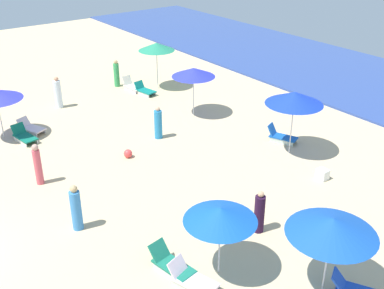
% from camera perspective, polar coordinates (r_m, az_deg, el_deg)
% --- Properties ---
extents(umbrella_0, '(2.43, 2.43, 2.38)m').
position_cam_1_polar(umbrella_0, '(12.96, 16.54, -9.41)').
color(umbrella_0, silver).
rests_on(umbrella_0, ground_plane).
extents(lounge_chair_1_0, '(1.42, 0.83, 0.70)m').
position_cam_1_polar(lounge_chair_1_0, '(22.84, -19.58, 0.96)').
color(lounge_chair_1_0, silver).
rests_on(lounge_chair_1_0, ground_plane).
extents(lounge_chair_1_1, '(1.45, 1.10, 0.67)m').
position_cam_1_polar(lounge_chair_1_1, '(23.59, -18.84, 1.90)').
color(lounge_chair_1_1, silver).
rests_on(lounge_chair_1_1, ground_plane).
extents(umbrella_2, '(2.18, 2.18, 2.50)m').
position_cam_1_polar(umbrella_2, '(23.65, 0.18, 8.70)').
color(umbrella_2, silver).
rests_on(umbrella_2, ground_plane).
extents(umbrella_5, '(2.08, 2.08, 2.72)m').
position_cam_1_polar(umbrella_5, '(27.56, -4.31, 11.67)').
color(umbrella_5, silver).
rests_on(umbrella_5, ground_plane).
extents(lounge_chair_5_0, '(1.37, 0.82, 0.67)m').
position_cam_1_polar(lounge_chair_5_0, '(27.33, -5.74, 6.53)').
color(lounge_chair_5_0, silver).
rests_on(lounge_chair_5_0, ground_plane).
extents(lounge_chair_5_1, '(1.45, 0.71, 0.74)m').
position_cam_1_polar(lounge_chair_5_1, '(28.04, -7.21, 6.98)').
color(lounge_chair_5_1, silver).
rests_on(lounge_chair_5_1, ground_plane).
extents(umbrella_6, '(2.42, 2.42, 2.81)m').
position_cam_1_polar(umbrella_6, '(19.99, 12.25, 5.50)').
color(umbrella_6, silver).
rests_on(umbrella_6, ground_plane).
extents(lounge_chair_6_0, '(1.44, 1.04, 0.75)m').
position_cam_1_polar(lounge_chair_6_0, '(21.87, 10.68, 0.98)').
color(lounge_chair_6_0, silver).
rests_on(lounge_chair_6_0, ground_plane).
extents(umbrella_7, '(2.08, 2.08, 2.23)m').
position_cam_1_polar(umbrella_7, '(13.08, 3.44, -8.40)').
color(umbrella_7, silver).
rests_on(umbrella_7, ground_plane).
extents(lounge_chair_7_0, '(1.54, 0.84, 0.72)m').
position_cam_1_polar(lounge_chair_7_0, '(14.19, -2.57, -14.18)').
color(lounge_chair_7_0, silver).
rests_on(lounge_chair_7_0, ground_plane).
extents(lounge_chair_7_1, '(1.53, 1.02, 0.67)m').
position_cam_1_polar(lounge_chair_7_1, '(13.73, -0.07, -15.95)').
color(lounge_chair_7_1, silver).
rests_on(lounge_chair_7_1, ground_plane).
extents(beachgoer_0, '(0.40, 0.40, 1.62)m').
position_cam_1_polar(beachgoer_0, '(28.67, -9.09, 8.39)').
color(beachgoer_0, '#369E56').
rests_on(beachgoer_0, ground_plane).
extents(beachgoer_1, '(0.40, 0.40, 1.68)m').
position_cam_1_polar(beachgoer_1, '(18.86, -18.10, -2.33)').
color(beachgoer_1, '#D45260').
rests_on(beachgoer_1, ground_plane).
extents(beachgoer_4, '(0.39, 0.39, 1.52)m').
position_cam_1_polar(beachgoer_4, '(15.59, 8.12, -8.17)').
color(beachgoer_4, '#28112D').
rests_on(beachgoer_4, ground_plane).
extents(beachgoer_5, '(0.49, 0.49, 1.65)m').
position_cam_1_polar(beachgoer_5, '(15.95, -13.80, -7.53)').
color(beachgoer_5, '#3C84CC').
rests_on(beachgoer_5, ground_plane).
extents(beachgoer_6, '(0.45, 0.45, 1.71)m').
position_cam_1_polar(beachgoer_6, '(26.08, -15.85, 5.95)').
color(beachgoer_6, white).
rests_on(beachgoer_6, ground_plane).
extents(beachgoer_7, '(0.49, 0.49, 1.54)m').
position_cam_1_polar(beachgoer_7, '(21.69, -4.10, 2.51)').
color(beachgoer_7, '#2985C1').
rests_on(beachgoer_7, ground_plane).
extents(cooler_box_1, '(0.45, 0.37, 0.42)m').
position_cam_1_polar(cooler_box_1, '(19.23, 15.43, -3.46)').
color(cooler_box_1, white).
rests_on(cooler_box_1, ground_plane).
extents(beach_ball_2, '(0.36, 0.36, 0.36)m').
position_cam_1_polar(beach_ball_2, '(20.31, -7.72, -1.09)').
color(beach_ball_2, '#EB4443').
rests_on(beach_ball_2, ground_plane).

